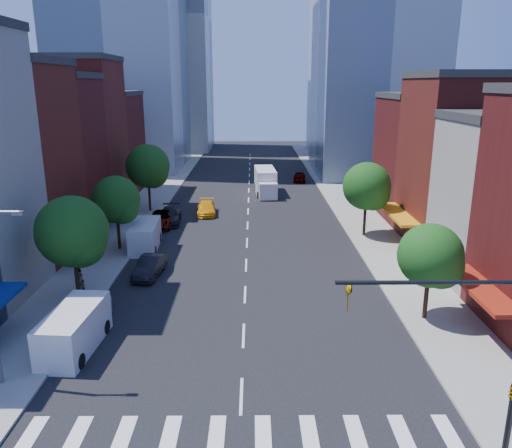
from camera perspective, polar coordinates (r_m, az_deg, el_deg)
The scene contains 27 objects.
ground at distance 25.50m, azimuth -1.69°, elevation -19.05°, with size 220.00×220.00×0.00m, color black.
sidewalk_left at distance 63.97m, azimuth -12.16°, elevation 2.35°, with size 5.00×120.00×0.15m, color gray.
sidewalk_right at distance 63.75m, azimuth 10.44°, elevation 2.39°, with size 5.00×120.00×0.15m, color gray.
crosswalk at distance 23.10m, azimuth -1.86°, elevation -23.29°, with size 19.00×3.00×0.01m, color silver.
bldg_left_3 at distance 54.84m, azimuth -23.72°, elevation 7.07°, with size 12.00×8.00×15.00m, color #4F1314.
bldg_left_4 at distance 62.57m, azimuth -20.81°, elevation 9.22°, with size 12.00×9.00×17.00m, color maroon.
bldg_left_5 at distance 71.72m, azimuth -18.08°, elevation 8.57°, with size 12.00×10.00×13.00m, color #4F1314.
bldg_right_2 at distance 49.85m, azimuth 23.98°, elevation 6.29°, with size 12.00×10.00×15.00m, color maroon.
bldg_right_3 at distance 59.15m, azimuth 20.00°, elevation 7.02°, with size 12.00×10.00×13.00m, color #4F1314.
tower_far_w at distance 118.17m, azimuth -10.16°, elevation 22.10°, with size 18.00×18.00×56.00m, color #9EA5AD.
traffic_signal at distance 21.58m, azimuth 26.36°, elevation -14.85°, with size 7.24×2.24×8.00m.
tree_left_near at distance 35.36m, azimuth -20.06°, elevation -1.11°, with size 4.80×4.80×7.30m.
tree_left_mid at distance 45.59m, azimuth -15.53°, elevation 2.49°, with size 4.20×4.20×6.65m.
tree_left_far at distance 58.83m, azimuth -12.13°, elevation 6.29°, with size 5.00×5.00×7.75m.
tree_right_near at distance 32.59m, azimuth 19.57°, elevation -3.72°, with size 4.00×4.00×6.20m.
tree_right_far at distance 49.10m, azimuth 12.71°, elevation 4.01°, with size 4.60×4.60×7.20m.
parked_car_front at distance 33.30m, azimuth -18.19°, elevation -9.45°, with size 1.91×4.74×1.61m, color silver.
parked_car_second at distance 39.96m, azimuth -12.04°, elevation -4.77°, with size 1.62×4.64×1.53m, color black.
parked_car_third at distance 53.43m, azimuth -10.83°, elevation 0.57°, with size 2.62×5.69×1.58m, color #999999.
parked_car_rear at distance 54.60m, azimuth -9.80°, elevation 0.96°, with size 2.25×5.53×1.61m, color black.
cargo_van_near at distance 30.33m, azimuth -20.16°, elevation -11.41°, with size 2.65×5.81×2.42m.
cargo_van_far at distance 46.31m, azimuth -12.58°, elevation -1.37°, with size 2.62×5.81×2.42m.
taxi at distance 57.62m, azimuth -5.68°, elevation 1.82°, with size 2.04×5.01×1.46m, color #F3A40C.
traffic_car_oncoming at distance 72.50m, azimuth 0.59°, elevation 4.78°, with size 1.52×4.35×1.43m, color black.
traffic_car_far at distance 77.29m, azimuth 4.99°, elevation 5.44°, with size 1.78×4.42×1.51m, color #999999.
box_truck at distance 67.83m, azimuth 1.10°, elevation 4.78°, with size 3.05×8.55×3.39m.
pedestrian_far at distance 37.59m, azimuth -19.61°, elevation -6.15°, with size 0.93×0.72×1.91m, color #999999.
Camera 1 is at (0.58, -20.92, 14.57)m, focal length 35.00 mm.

